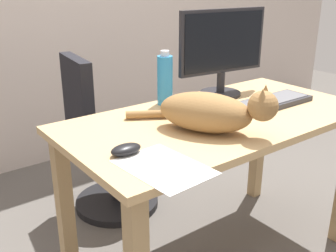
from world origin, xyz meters
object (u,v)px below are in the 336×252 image
office_chair (106,147)px  monitor (222,49)px  cat (211,111)px  computer_mouse (126,149)px  keyboard (270,102)px  water_bottle (165,80)px

office_chair → monitor: size_ratio=1.88×
cat → computer_mouse: (-0.37, 0.01, -0.06)m
monitor → keyboard: monitor is taller
cat → computer_mouse: bearing=177.9°
keyboard → water_bottle: (-0.37, 0.31, 0.10)m
cat → computer_mouse: size_ratio=4.94×
office_chair → water_bottle: water_bottle is taller
office_chair → water_bottle: 0.63m
monitor → cat: bearing=-138.3°
computer_mouse → water_bottle: (0.44, 0.37, 0.10)m
monitor → keyboard: size_ratio=1.09×
monitor → cat: 0.53m
cat → keyboard: bearing=10.2°
computer_mouse → cat: bearing=-2.1°
cat → water_bottle: size_ratio=2.19×
monitor → computer_mouse: bearing=-156.3°
office_chair → computer_mouse: (-0.34, -0.79, 0.36)m
office_chair → cat: (0.03, -0.81, 0.42)m
water_bottle → computer_mouse: bearing=-139.6°
keyboard → computer_mouse: (-0.81, -0.07, 0.00)m
keyboard → cat: cat is taller
keyboard → water_bottle: 0.49m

